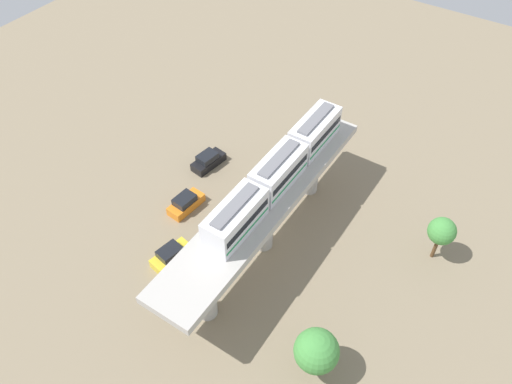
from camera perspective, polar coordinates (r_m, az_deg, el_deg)
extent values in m
plane|color=#84755B|center=(52.05, 0.81, -5.87)|extent=(120.00, 120.00, 0.00)
cylinder|color=#B7B2AA|center=(55.35, 6.13, 2.51)|extent=(1.90, 1.90, 6.08)
cylinder|color=#B7B2AA|center=(49.68, 0.85, -3.72)|extent=(1.90, 1.90, 6.08)
cylinder|color=#B7B2AA|center=(45.27, -5.74, -11.31)|extent=(1.90, 1.90, 6.08)
cube|color=#B7B2AA|center=(47.10, 0.89, -1.03)|extent=(5.20, 28.85, 0.80)
cube|color=white|center=(51.84, 6.60, 6.79)|extent=(2.60, 6.60, 3.00)
cube|color=black|center=(51.69, 6.62, 7.01)|extent=(2.64, 6.07, 0.70)
cube|color=#1E8C4C|center=(52.32, 6.53, 6.16)|extent=(2.64, 6.34, 0.24)
cube|color=slate|center=(50.84, 6.75, 8.20)|extent=(1.10, 5.61, 0.24)
cube|color=white|center=(47.22, 2.53, 2.36)|extent=(2.60, 6.60, 3.00)
cube|color=black|center=(47.04, 2.54, 2.58)|extent=(2.64, 6.07, 0.70)
cube|color=#1E8C4C|center=(47.74, 2.50, 1.71)|extent=(2.64, 6.34, 0.24)
cube|color=slate|center=(46.11, 2.60, 3.81)|extent=(1.10, 5.61, 0.24)
cube|color=white|center=(43.22, -2.32, -2.98)|extent=(2.60, 6.60, 3.00)
cube|color=black|center=(43.03, -2.33, -2.76)|extent=(2.64, 6.07, 0.70)
cube|color=#1E8C4C|center=(43.79, -2.29, -3.62)|extent=(2.64, 6.34, 0.24)
cube|color=slate|center=(42.00, -2.39, -1.53)|extent=(1.10, 5.61, 0.24)
cube|color=black|center=(59.93, -5.35, 3.39)|extent=(2.38, 4.41, 1.00)
cube|color=black|center=(59.25, -5.49, 3.93)|extent=(1.95, 2.51, 0.76)
cube|color=orange|center=(55.42, -7.85, -1.40)|extent=(2.18, 4.35, 1.00)
cube|color=black|center=(54.70, -8.04, -0.87)|extent=(1.85, 2.44, 0.76)
cube|color=yellow|center=(51.17, -9.45, -7.15)|extent=(2.54, 4.46, 1.00)
cube|color=black|center=(50.41, -9.68, -6.66)|extent=(2.03, 2.56, 0.76)
cylinder|color=brown|center=(52.88, 19.53, -5.76)|extent=(0.36, 0.36, 3.18)
sphere|color=#479342|center=(51.16, 20.17, -4.14)|extent=(2.71, 2.71, 2.71)
cylinder|color=brown|center=(44.20, 6.55, -18.62)|extent=(0.36, 0.36, 2.51)
sphere|color=#479342|center=(42.17, 6.81, -17.31)|extent=(3.69, 3.69, 3.69)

